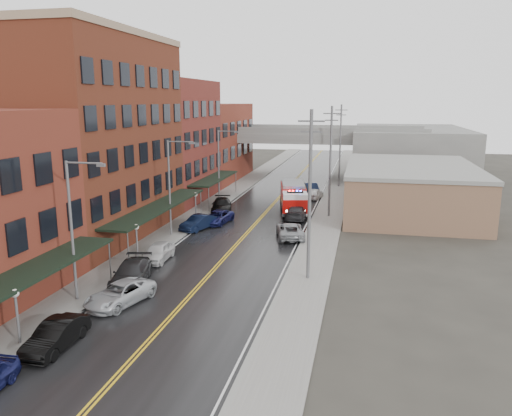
# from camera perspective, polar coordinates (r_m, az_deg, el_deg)

# --- Properties ---
(ground) EXTENTS (220.00, 220.00, 0.00)m
(ground) POSITION_cam_1_polar(r_m,az_deg,el_deg) (25.07, -15.95, -18.39)
(ground) COLOR #2D2B26
(ground) RESTS_ON ground
(road) EXTENTS (11.00, 160.00, 0.02)m
(road) POSITION_cam_1_polar(r_m,az_deg,el_deg) (51.54, -0.13, -1.89)
(road) COLOR black
(road) RESTS_ON ground
(sidewalk_left) EXTENTS (3.00, 160.00, 0.15)m
(sidewalk_left) POSITION_cam_1_polar(r_m,az_deg,el_deg) (53.53, -7.78, -1.40)
(sidewalk_left) COLOR slate
(sidewalk_left) RESTS_ON ground
(sidewalk_right) EXTENTS (3.00, 160.00, 0.15)m
(sidewalk_right) POSITION_cam_1_polar(r_m,az_deg,el_deg) (50.50, 7.99, -2.23)
(sidewalk_right) COLOR slate
(sidewalk_right) RESTS_ON ground
(curb_left) EXTENTS (0.30, 160.00, 0.15)m
(curb_left) POSITION_cam_1_polar(r_m,az_deg,el_deg) (53.00, -6.11, -1.49)
(curb_left) COLOR gray
(curb_left) RESTS_ON ground
(curb_right) EXTENTS (0.30, 160.00, 0.15)m
(curb_right) POSITION_cam_1_polar(r_m,az_deg,el_deg) (50.64, 6.13, -2.14)
(curb_right) COLOR gray
(curb_right) RESTS_ON ground
(brick_building_b) EXTENTS (9.00, 20.00, 18.00)m
(brick_building_b) POSITION_cam_1_polar(r_m,az_deg,el_deg) (48.39, -17.72, 7.41)
(brick_building_b) COLOR #5F2819
(brick_building_b) RESTS_ON ground
(brick_building_c) EXTENTS (9.00, 15.00, 15.00)m
(brick_building_c) POSITION_cam_1_polar(r_m,az_deg,el_deg) (64.22, -9.82, 7.51)
(brick_building_c) COLOR maroon
(brick_building_c) RESTS_ON ground
(brick_building_far) EXTENTS (9.00, 20.00, 12.00)m
(brick_building_far) POSITION_cam_1_polar(r_m,az_deg,el_deg) (80.76, -5.10, 7.50)
(brick_building_far) COLOR brown
(brick_building_far) RESTS_ON ground
(tan_building) EXTENTS (14.00, 22.00, 5.00)m
(tan_building) POSITION_cam_1_polar(r_m,az_deg,el_deg) (59.88, 17.16, 1.99)
(tan_building) COLOR #825E46
(tan_building) RESTS_ON ground
(right_far_block) EXTENTS (18.00, 30.00, 8.00)m
(right_far_block) POSITION_cam_1_polar(r_m,az_deg,el_deg) (89.50, 17.01, 6.19)
(right_far_block) COLOR slate
(right_far_block) RESTS_ON ground
(awning_0) EXTENTS (2.60, 16.00, 3.09)m
(awning_0) POSITION_cam_1_polar(r_m,az_deg,el_deg) (30.77, -25.20, -7.14)
(awning_0) COLOR black
(awning_0) RESTS_ON ground
(awning_1) EXTENTS (2.60, 18.00, 3.09)m
(awning_1) POSITION_cam_1_polar(r_m,az_deg,el_deg) (46.63, -11.04, 0.13)
(awning_1) COLOR black
(awning_1) RESTS_ON ground
(awning_2) EXTENTS (2.60, 13.00, 3.09)m
(awning_2) POSITION_cam_1_polar(r_m,az_deg,el_deg) (62.80, -4.74, 3.40)
(awning_2) COLOR black
(awning_2) RESTS_ON ground
(globe_lamp_0) EXTENTS (0.44, 0.44, 3.12)m
(globe_lamp_0) POSITION_cam_1_polar(r_m,az_deg,el_deg) (28.88, -25.74, -9.86)
(globe_lamp_0) COLOR #59595B
(globe_lamp_0) RESTS_ON ground
(globe_lamp_1) EXTENTS (0.44, 0.44, 3.12)m
(globe_lamp_1) POSITION_cam_1_polar(r_m,az_deg,el_deg) (40.16, -13.50, -2.93)
(globe_lamp_1) COLOR #59595B
(globe_lamp_1) RESTS_ON ground
(globe_lamp_2) EXTENTS (0.44, 0.44, 3.12)m
(globe_lamp_2) POSITION_cam_1_polar(r_m,az_deg,el_deg) (52.75, -6.93, 0.91)
(globe_lamp_2) COLOR #59595B
(globe_lamp_2) RESTS_ON ground
(street_lamp_0) EXTENTS (2.64, 0.22, 9.00)m
(street_lamp_0) POSITION_cam_1_polar(r_m,az_deg,el_deg) (32.77, -20.03, -1.56)
(street_lamp_0) COLOR #59595B
(street_lamp_0) RESTS_ON ground
(street_lamp_1) EXTENTS (2.64, 0.22, 9.00)m
(street_lamp_1) POSITION_cam_1_polar(r_m,az_deg,el_deg) (46.77, -9.61, 2.96)
(street_lamp_1) COLOR #59595B
(street_lamp_1) RESTS_ON ground
(street_lamp_2) EXTENTS (2.64, 0.22, 9.00)m
(street_lamp_2) POSITION_cam_1_polar(r_m,az_deg,el_deg) (61.75, -4.08, 5.32)
(street_lamp_2) COLOR #59595B
(street_lamp_2) RESTS_ON ground
(utility_pole_0) EXTENTS (1.80, 0.24, 12.00)m
(utility_pole_0) POSITION_cam_1_polar(r_m,az_deg,el_deg) (34.57, 6.16, 1.70)
(utility_pole_0) COLOR #59595B
(utility_pole_0) RESTS_ON ground
(utility_pole_1) EXTENTS (1.80, 0.24, 12.00)m
(utility_pole_1) POSITION_cam_1_polar(r_m,az_deg,el_deg) (54.29, 8.50, 5.46)
(utility_pole_1) COLOR #59595B
(utility_pole_1) RESTS_ON ground
(utility_pole_2) EXTENTS (1.80, 0.24, 12.00)m
(utility_pole_2) POSITION_cam_1_polar(r_m,az_deg,el_deg) (74.16, 9.60, 7.20)
(utility_pole_2) COLOR #59595B
(utility_pole_2) RESTS_ON ground
(overpass) EXTENTS (40.00, 10.00, 7.50)m
(overpass) POSITION_cam_1_polar(r_m,az_deg,el_deg) (81.79, 4.76, 7.56)
(overpass) COLOR slate
(overpass) RESTS_ON ground
(fire_truck) EXTENTS (4.81, 9.11, 3.19)m
(fire_truck) POSITION_cam_1_polar(r_m,az_deg,el_deg) (57.29, 4.30, 1.27)
(fire_truck) COLOR #AA0A07
(fire_truck) RESTS_ON ground
(parked_car_left_1) EXTENTS (1.56, 4.39, 1.44)m
(parked_car_left_1) POSITION_cam_1_polar(r_m,az_deg,el_deg) (28.42, -21.91, -13.37)
(parked_car_left_1) COLOR black
(parked_car_left_1) RESTS_ON ground
(parked_car_left_2) EXTENTS (3.52, 5.37, 1.37)m
(parked_car_left_2) POSITION_cam_1_polar(r_m,az_deg,el_deg) (32.88, -15.28, -9.43)
(parked_car_left_2) COLOR #ADB1B5
(parked_car_left_2) RESTS_ON ground
(parked_car_left_3) EXTENTS (3.25, 5.72, 1.56)m
(parked_car_left_3) POSITION_cam_1_polar(r_m,az_deg,el_deg) (36.05, -14.09, -7.26)
(parked_car_left_3) COLOR black
(parked_car_left_3) RESTS_ON ground
(parked_car_left_4) EXTENTS (1.89, 4.33, 1.45)m
(parked_car_left_4) POSITION_cam_1_polar(r_m,az_deg,el_deg) (40.71, -11.12, -4.93)
(parked_car_left_4) COLOR silver
(parked_car_left_4) RESTS_ON ground
(parked_car_left_5) EXTENTS (2.89, 4.68, 1.46)m
(parked_car_left_5) POSITION_cam_1_polar(r_m,az_deg,el_deg) (49.65, -6.59, -1.66)
(parked_car_left_5) COLOR black
(parked_car_left_5) RESTS_ON ground
(parked_car_left_6) EXTENTS (2.77, 4.99, 1.32)m
(parked_car_left_6) POSITION_cam_1_polar(r_m,az_deg,el_deg) (52.01, -4.43, -1.06)
(parked_car_left_6) COLOR #121646
(parked_car_left_6) RESTS_ON ground
(parked_car_left_7) EXTENTS (3.35, 5.72, 1.56)m
(parked_car_left_7) POSITION_cam_1_polar(r_m,az_deg,el_deg) (57.22, -3.96, 0.29)
(parked_car_left_7) COLOR black
(parked_car_left_7) RESTS_ON ground
(parked_car_right_0) EXTENTS (3.53, 5.56, 1.43)m
(parked_car_right_0) POSITION_cam_1_polar(r_m,az_deg,el_deg) (46.51, 3.90, -2.58)
(parked_car_right_0) COLOR gray
(parked_car_right_0) RESTS_ON ground
(parked_car_right_1) EXTENTS (2.49, 5.46, 1.55)m
(parked_car_right_1) POSITION_cam_1_polar(r_m,az_deg,el_deg) (53.97, 4.83, -0.45)
(parked_car_right_1) COLOR #2A2A2D
(parked_car_right_1) RESTS_ON ground
(parked_car_right_2) EXTENTS (2.26, 4.30, 1.39)m
(parked_car_right_2) POSITION_cam_1_polar(r_m,az_deg,el_deg) (65.20, 6.71, 1.64)
(parked_car_right_2) COLOR white
(parked_car_right_2) RESTS_ON ground
(parked_car_right_3) EXTENTS (3.01, 4.95, 1.54)m
(parked_car_right_3) POSITION_cam_1_polar(r_m,az_deg,el_deg) (68.89, 6.17, 2.28)
(parked_car_right_3) COLOR black
(parked_car_right_3) RESTS_ON ground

